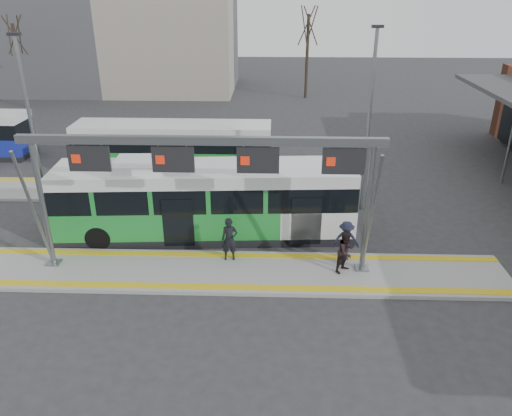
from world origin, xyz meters
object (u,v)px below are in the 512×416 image
Objects in this scene: passenger_a at (230,239)px; passenger_b at (346,252)px; gantry at (206,165)px; passenger_c at (346,241)px; hero_bus at (205,201)px.

passenger_b is at bearing -14.22° from passenger_a.
gantry is 7.41× the size of passenger_a.
passenger_a is at bearing 40.28° from gantry.
passenger_a is 1.07× the size of passenger_c.
gantry reaches higher than passenger_b.
passenger_a is 1.06× the size of passenger_b.
hero_bus is at bearing 113.08° from passenger_a.
gantry is 6.15m from passenger_b.
hero_bus is 6.53m from passenger_b.
passenger_b reaches higher than passenger_c.
passenger_b is (5.17, -0.13, -3.32)m from gantry.
passenger_c is at bearing 37.89° from passenger_b.
hero_bus is 2.75m from passenger_a.
hero_bus is 7.82× the size of passenger_c.
passenger_a is at bearing -65.75° from hero_bus.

